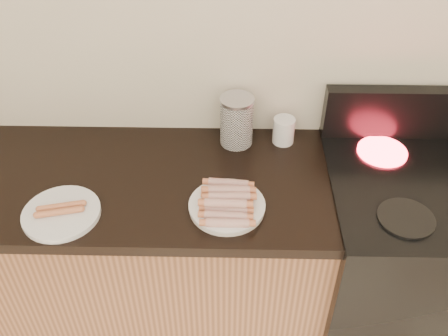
{
  "coord_description": "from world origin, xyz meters",
  "views": [
    {
      "loc": [
        0.06,
        0.4,
        2.05
      ],
      "look_at": [
        0.03,
        1.62,
        1.02
      ],
      "focal_mm": 40.0,
      "sensor_mm": 36.0,
      "label": 1
    }
  ],
  "objects_px": {
    "side_plate": "(61,213)",
    "canister": "(237,121)",
    "stove": "(411,269)",
    "mug": "(284,130)",
    "main_plate": "(227,207)"
  },
  "relations": [
    {
      "from": "main_plate",
      "to": "canister",
      "type": "distance_m",
      "value": 0.37
    },
    {
      "from": "main_plate",
      "to": "side_plate",
      "type": "xyz_separation_m",
      "value": [
        -0.53,
        -0.04,
        0.0
      ]
    },
    {
      "from": "main_plate",
      "to": "canister",
      "type": "bearing_deg",
      "value": 85.4
    },
    {
      "from": "stove",
      "to": "canister",
      "type": "height_order",
      "value": "canister"
    },
    {
      "from": "side_plate",
      "to": "canister",
      "type": "height_order",
      "value": "canister"
    },
    {
      "from": "stove",
      "to": "side_plate",
      "type": "distance_m",
      "value": 1.35
    },
    {
      "from": "canister",
      "to": "mug",
      "type": "distance_m",
      "value": 0.18
    },
    {
      "from": "side_plate",
      "to": "mug",
      "type": "relative_size",
      "value": 2.44
    },
    {
      "from": "side_plate",
      "to": "mug",
      "type": "distance_m",
      "value": 0.84
    },
    {
      "from": "stove",
      "to": "main_plate",
      "type": "height_order",
      "value": "main_plate"
    },
    {
      "from": "side_plate",
      "to": "canister",
      "type": "relative_size",
      "value": 1.28
    },
    {
      "from": "main_plate",
      "to": "canister",
      "type": "xyz_separation_m",
      "value": [
        0.03,
        0.36,
        0.09
      ]
    },
    {
      "from": "canister",
      "to": "main_plate",
      "type": "bearing_deg",
      "value": -94.6
    },
    {
      "from": "stove",
      "to": "canister",
      "type": "relative_size",
      "value": 4.7
    },
    {
      "from": "stove",
      "to": "canister",
      "type": "distance_m",
      "value": 0.92
    }
  ]
}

